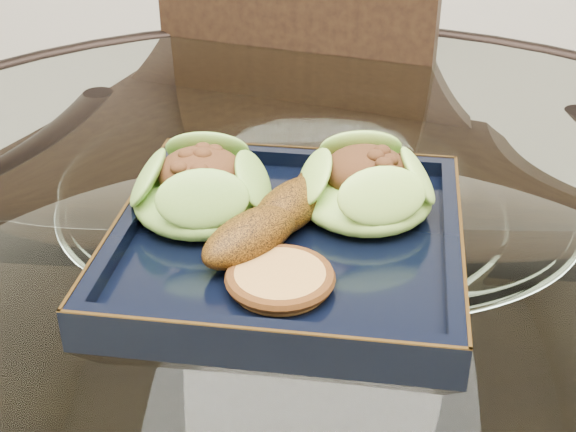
{
  "coord_description": "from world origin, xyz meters",
  "views": [
    {
      "loc": [
        0.03,
        -0.59,
        1.12
      ],
      "look_at": [
        -0.02,
        -0.06,
        0.8
      ],
      "focal_mm": 50.0,
      "sensor_mm": 36.0,
      "label": 1
    }
  ],
  "objects": [
    {
      "name": "dining_table",
      "position": [
        -0.0,
        -0.0,
        0.6
      ],
      "size": [
        1.13,
        1.13,
        0.77
      ],
      "color": "white",
      "rests_on": "ground"
    },
    {
      "name": "dining_chair",
      "position": [
        -0.09,
        0.35,
        0.52
      ],
      "size": [
        0.49,
        0.49,
        0.93
      ],
      "rotation": [
        0.0,
        0.0,
        -0.24
      ],
      "color": "#311F10",
      "rests_on": "ground"
    },
    {
      "name": "navy_plate",
      "position": [
        -0.02,
        -0.06,
        0.77
      ],
      "size": [
        0.28,
        0.28,
        0.02
      ],
      "primitive_type": "cube",
      "rotation": [
        0.0,
        0.0,
        -0.05
      ],
      "color": "black",
      "rests_on": "dining_table"
    },
    {
      "name": "lettuce_wrap_left",
      "position": [
        -0.09,
        -0.03,
        0.8
      ],
      "size": [
        0.14,
        0.14,
        0.04
      ],
      "primitive_type": "ellipsoid",
      "rotation": [
        0.0,
        0.0,
        -0.3
      ],
      "color": "#5A8C28",
      "rests_on": "navy_plate"
    },
    {
      "name": "lettuce_wrap_right",
      "position": [
        0.04,
        -0.01,
        0.8
      ],
      "size": [
        0.13,
        0.13,
        0.04
      ],
      "primitive_type": "ellipsoid",
      "rotation": [
        0.0,
        0.0,
        -0.22
      ],
      "color": "#629E2D",
      "rests_on": "navy_plate"
    },
    {
      "name": "roasted_plantain",
      "position": [
        -0.02,
        -0.04,
        0.8
      ],
      "size": [
        0.13,
        0.19,
        0.04
      ],
      "primitive_type": "ellipsoid",
      "rotation": [
        0.0,
        0.0,
        1.08
      ],
      "color": "#5C3409",
      "rests_on": "navy_plate"
    },
    {
      "name": "crumb_patty",
      "position": [
        -0.02,
        -0.12,
        0.79
      ],
      "size": [
        0.09,
        0.09,
        0.01
      ],
      "primitive_type": "cylinder",
      "rotation": [
        0.0,
        0.0,
        -0.3
      ],
      "color": "#C78642",
      "rests_on": "navy_plate"
    }
  ]
}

